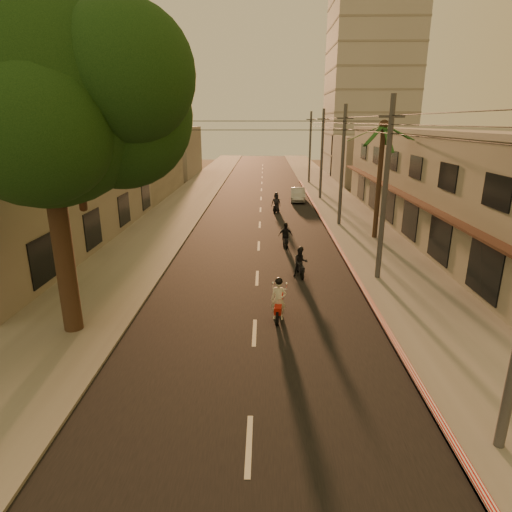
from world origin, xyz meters
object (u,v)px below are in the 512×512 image
(scooter_red, at_px, (279,301))
(scooter_mid_a, at_px, (300,263))
(scooter_far_a, at_px, (276,203))
(scooter_mid_b, at_px, (285,236))
(palm_tree, at_px, (383,132))
(broadleaf_tree, at_px, (56,100))
(parked_car, at_px, (298,195))

(scooter_red, bearing_deg, scooter_mid_a, 81.77)
(scooter_red, relative_size, scooter_far_a, 1.02)
(scooter_red, height_order, scooter_far_a, scooter_red)
(scooter_mid_b, distance_m, scooter_far_a, 11.10)
(palm_tree, relative_size, scooter_red, 4.43)
(palm_tree, height_order, scooter_mid_b, palm_tree)
(scooter_mid_a, xyz_separation_m, scooter_far_a, (-0.85, 16.56, 0.07))
(scooter_red, xyz_separation_m, scooter_mid_b, (0.76, 10.58, -0.06))
(palm_tree, height_order, scooter_red, palm_tree)
(scooter_red, bearing_deg, palm_tree, 67.09)
(broadleaf_tree, relative_size, scooter_far_a, 6.70)
(scooter_red, bearing_deg, scooter_far_a, 94.83)
(broadleaf_tree, bearing_deg, scooter_mid_b, 54.51)
(broadleaf_tree, xyz_separation_m, scooter_red, (7.57, 1.11, -7.68))
(scooter_mid_a, relative_size, parked_car, 0.40)
(scooter_red, relative_size, scooter_mid_b, 1.11)
(scooter_far_a, bearing_deg, scooter_mid_a, -74.73)
(scooter_mid_a, bearing_deg, parked_car, 79.18)
(scooter_mid_b, bearing_deg, palm_tree, 13.68)
(palm_tree, xyz_separation_m, scooter_mid_b, (-6.28, -2.17, -6.42))
(scooter_far_a, xyz_separation_m, parked_car, (2.36, 5.69, -0.15))
(scooter_mid_b, bearing_deg, parked_car, 77.66)
(scooter_red, bearing_deg, parked_car, 90.14)
(parked_car, bearing_deg, scooter_mid_b, -93.72)
(scooter_mid_b, xyz_separation_m, parked_car, (2.05, 16.78, -0.07))
(palm_tree, relative_size, parked_car, 2.00)
(scooter_red, distance_m, scooter_far_a, 21.67)
(scooter_red, xyz_separation_m, scooter_mid_a, (1.30, 5.11, -0.06))
(palm_tree, bearing_deg, scooter_red, -118.92)
(palm_tree, xyz_separation_m, scooter_red, (-7.04, -12.75, -6.35))
(scooter_mid_b, height_order, scooter_far_a, scooter_far_a)
(broadleaf_tree, bearing_deg, scooter_far_a, 70.61)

